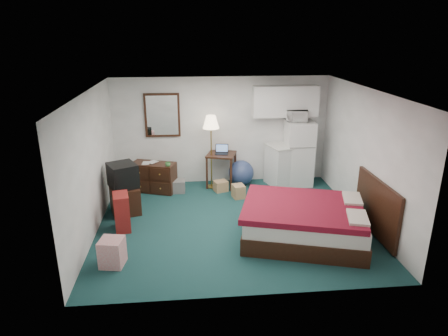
{
  "coord_description": "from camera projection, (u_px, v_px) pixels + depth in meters",
  "views": [
    {
      "loc": [
        -0.81,
        -6.84,
        3.49
      ],
      "look_at": [
        -0.12,
        0.3,
        1.0
      ],
      "focal_mm": 32.0,
      "sensor_mm": 36.0,
      "label": 1
    }
  ],
  "objects": [
    {
      "name": "laptop",
      "position": [
        222.0,
        150.0,
        9.14
      ],
      "size": [
        0.33,
        0.29,
        0.2
      ],
      "primitive_type": null,
      "rotation": [
        0.0,
        0.0,
        -0.16
      ],
      "color": "black",
      "rests_on": "desk"
    },
    {
      "name": "dresser",
      "position": [
        154.0,
        177.0,
        9.04
      ],
      "size": [
        1.07,
        0.74,
        0.67
      ],
      "primitive_type": null,
      "rotation": [
        0.0,
        0.0,
        -0.33
      ],
      "color": "#351D13",
      "rests_on": "floor"
    },
    {
      "name": "headboard",
      "position": [
        377.0,
        207.0,
        6.97
      ],
      "size": [
        0.06,
        1.56,
        1.0
      ],
      "primitive_type": null,
      "color": "#351D13",
      "rests_on": "walls"
    },
    {
      "name": "walls",
      "position": [
        232.0,
        160.0,
        7.24
      ],
      "size": [
        5.01,
        4.51,
        2.5
      ],
      "color": "silver",
      "rests_on": "floor"
    },
    {
      "name": "mug",
      "position": [
        168.0,
        164.0,
        8.69
      ],
      "size": [
        0.12,
        0.1,
        0.12
      ],
      "primitive_type": "imported",
      "rotation": [
        0.0,
        0.0,
        -0.05
      ],
      "color": "#468842",
      "rests_on": "dresser"
    },
    {
      "name": "desk",
      "position": [
        221.0,
        170.0,
        9.33
      ],
      "size": [
        0.77,
        0.77,
        0.79
      ],
      "primitive_type": null,
      "rotation": [
        0.0,
        0.0,
        -0.29
      ],
      "color": "#351D13",
      "rests_on": "floor"
    },
    {
      "name": "cardboard_box_a",
      "position": [
        221.0,
        186.0,
        9.09
      ],
      "size": [
        0.35,
        0.32,
        0.24
      ],
      "primitive_type": null,
      "rotation": [
        0.0,
        0.0,
        0.33
      ],
      "color": "#8C6745",
      "rests_on": "floor"
    },
    {
      "name": "file_bin",
      "position": [
        176.0,
        186.0,
        9.03
      ],
      "size": [
        0.41,
        0.31,
        0.28
      ],
      "primitive_type": null,
      "rotation": [
        0.0,
        0.0,
        -0.02
      ],
      "color": "slate",
      "rests_on": "floor"
    },
    {
      "name": "crt_tv",
      "position": [
        123.0,
        175.0,
        7.86
      ],
      "size": [
        0.71,
        0.72,
        0.47
      ],
      "primitive_type": null,
      "rotation": [
        0.0,
        0.0,
        0.46
      ],
      "color": "black",
      "rests_on": "tv_stand"
    },
    {
      "name": "book_a",
      "position": [
        142.0,
        159.0,
        8.86
      ],
      "size": [
        0.17,
        0.03,
        0.23
      ],
      "primitive_type": "imported",
      "rotation": [
        0.0,
        0.0,
        -0.06
      ],
      "color": "#8C6745",
      "rests_on": "dresser"
    },
    {
      "name": "retail_box",
      "position": [
        112.0,
        252.0,
        6.19
      ],
      "size": [
        0.41,
        0.41,
        0.44
      ],
      "primitive_type": null,
      "rotation": [
        0.0,
        0.0,
        -0.17
      ],
      "color": "silver",
      "rests_on": "floor"
    },
    {
      "name": "mirror",
      "position": [
        162.0,
        115.0,
        9.07
      ],
      "size": [
        0.8,
        0.06,
        1.0
      ],
      "primitive_type": null,
      "color": "white",
      "rests_on": "walls"
    },
    {
      "name": "suitcase",
      "position": [
        122.0,
        212.0,
        7.27
      ],
      "size": [
        0.34,
        0.47,
        0.69
      ],
      "primitive_type": null,
      "rotation": [
        0.0,
        0.0,
        0.19
      ],
      "color": "maroon",
      "rests_on": "floor"
    },
    {
      "name": "fridge",
      "position": [
        299.0,
        153.0,
        9.33
      ],
      "size": [
        0.63,
        0.63,
        1.51
      ],
      "primitive_type": null,
      "rotation": [
        0.0,
        0.0,
        -0.01
      ],
      "color": "white",
      "rests_on": "floor"
    },
    {
      "name": "ceiling",
      "position": [
        233.0,
        91.0,
        6.83
      ],
      "size": [
        5.0,
        4.5,
        0.01
      ],
      "primitive_type": "cube",
      "color": "silver",
      "rests_on": "walls"
    },
    {
      "name": "bed",
      "position": [
        304.0,
        222.0,
        6.93
      ],
      "size": [
        2.38,
        2.08,
        0.65
      ],
      "primitive_type": null,
      "rotation": [
        0.0,
        0.0,
        -0.28
      ],
      "color": "#560918",
      "rests_on": "floor"
    },
    {
      "name": "cardboard_box_b",
      "position": [
        238.0,
        191.0,
        8.73
      ],
      "size": [
        0.3,
        0.33,
        0.29
      ],
      "primitive_type": null,
      "rotation": [
        0.0,
        0.0,
        0.22
      ],
      "color": "#8C6745",
      "rests_on": "floor"
    },
    {
      "name": "tv_stand",
      "position": [
        125.0,
        200.0,
        7.98
      ],
      "size": [
        0.68,
        0.71,
        0.54
      ],
      "primitive_type": null,
      "rotation": [
        0.0,
        0.0,
        0.29
      ],
      "color": "#351D13",
      "rests_on": "floor"
    },
    {
      "name": "floor_lamp",
      "position": [
        211.0,
        152.0,
        9.08
      ],
      "size": [
        0.44,
        0.44,
        1.7
      ],
      "primitive_type": null,
      "rotation": [
        0.0,
        0.0,
        0.22
      ],
      "color": "#B7943D",
      "rests_on": "floor"
    },
    {
      "name": "upper_cabinets",
      "position": [
        285.0,
        101.0,
        9.09
      ],
      "size": [
        1.5,
        0.35,
        0.7
      ],
      "primitive_type": null,
      "color": "white",
      "rests_on": "walls"
    },
    {
      "name": "exercise_ball",
      "position": [
        241.0,
        173.0,
        9.4
      ],
      "size": [
        0.67,
        0.67,
        0.59
      ],
      "primitive_type": "sphere",
      "rotation": [
        0.0,
        0.0,
        0.14
      ],
      "color": "navy",
      "rests_on": "floor"
    },
    {
      "name": "floor",
      "position": [
        232.0,
        222.0,
        7.65
      ],
      "size": [
        5.0,
        4.5,
        0.01
      ],
      "primitive_type": "cube",
      "color": "#0E3235",
      "rests_on": "ground"
    },
    {
      "name": "microwave",
      "position": [
        297.0,
        114.0,
        9.04
      ],
      "size": [
        0.52,
        0.36,
        0.33
      ],
      "primitive_type": "imported",
      "rotation": [
        0.0,
        0.0,
        -0.21
      ],
      "color": "white",
      "rests_on": "fridge"
    },
    {
      "name": "book_b",
      "position": [
        149.0,
        157.0,
        8.96
      ],
      "size": [
        0.16,
        0.13,
        0.24
      ],
      "primitive_type": "imported",
      "rotation": [
        0.0,
        0.0,
        -0.65
      ],
      "color": "#8C6745",
      "rests_on": "dresser"
    },
    {
      "name": "kitchen_counter",
      "position": [
        286.0,
        165.0,
        9.43
      ],
      "size": [
        1.01,
        0.88,
        0.94
      ],
      "primitive_type": null,
      "rotation": [
        0.0,
        0.0,
        0.3
      ],
      "color": "white",
      "rests_on": "floor"
    }
  ]
}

